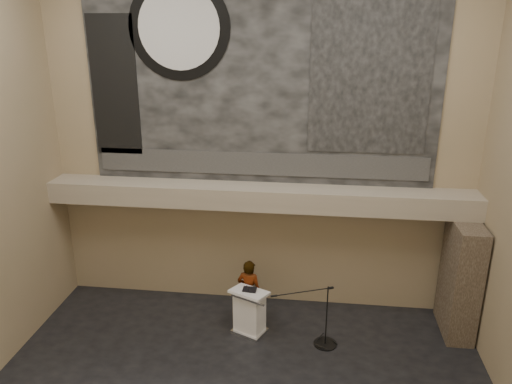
# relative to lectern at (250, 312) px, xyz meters

# --- Properties ---
(wall_back) EXTENTS (10.00, 0.02, 8.50)m
(wall_back) POSITION_rel_lectern_xyz_m (0.06, 1.54, 3.70)
(wall_back) COLOR #8F7E5B
(wall_back) RESTS_ON floor
(wall_front) EXTENTS (10.00, 0.02, 8.50)m
(wall_front) POSITION_rel_lectern_xyz_m (0.06, -6.46, 3.70)
(wall_front) COLOR #8F7E5B
(wall_front) RESTS_ON floor
(soffit) EXTENTS (10.00, 0.80, 0.50)m
(soffit) POSITION_rel_lectern_xyz_m (0.06, 1.14, 2.40)
(soffit) COLOR gray
(soffit) RESTS_ON wall_back
(sprinkler_left) EXTENTS (0.04, 0.04, 0.06)m
(sprinkler_left) POSITION_rel_lectern_xyz_m (-1.54, 1.09, 2.12)
(sprinkler_left) COLOR #B2893D
(sprinkler_left) RESTS_ON soffit
(sprinkler_right) EXTENTS (0.04, 0.04, 0.06)m
(sprinkler_right) POSITION_rel_lectern_xyz_m (1.96, 1.09, 2.12)
(sprinkler_right) COLOR #B2893D
(sprinkler_right) RESTS_ON soffit
(banner) EXTENTS (8.00, 0.05, 5.00)m
(banner) POSITION_rel_lectern_xyz_m (0.06, 1.51, 5.15)
(banner) COLOR black
(banner) RESTS_ON wall_back
(banner_text_strip) EXTENTS (7.76, 0.02, 0.55)m
(banner_text_strip) POSITION_rel_lectern_xyz_m (0.06, 1.47, 3.10)
(banner_text_strip) COLOR #2F2F2F
(banner_text_strip) RESTS_ON banner
(banner_clock_rim) EXTENTS (2.30, 0.02, 2.30)m
(banner_clock_rim) POSITION_rel_lectern_xyz_m (-1.74, 1.47, 6.15)
(banner_clock_rim) COLOR black
(banner_clock_rim) RESTS_ON banner
(banner_clock_face) EXTENTS (1.84, 0.02, 1.84)m
(banner_clock_face) POSITION_rel_lectern_xyz_m (-1.74, 1.45, 6.15)
(banner_clock_face) COLOR silver
(banner_clock_face) RESTS_ON banner
(banner_building_print) EXTENTS (2.60, 0.02, 3.60)m
(banner_building_print) POSITION_rel_lectern_xyz_m (2.46, 1.47, 5.25)
(banner_building_print) COLOR black
(banner_building_print) RESTS_ON banner
(banner_brick_print) EXTENTS (1.10, 0.02, 3.20)m
(banner_brick_print) POSITION_rel_lectern_xyz_m (-3.34, 1.47, 4.85)
(banner_brick_print) COLOR black
(banner_brick_print) RESTS_ON banner
(stone_pier) EXTENTS (0.60, 1.40, 2.70)m
(stone_pier) POSITION_rel_lectern_xyz_m (4.71, 0.69, 0.80)
(stone_pier) COLOR #3D3125
(stone_pier) RESTS_ON floor
(lectern) EXTENTS (0.97, 0.85, 1.14)m
(lectern) POSITION_rel_lectern_xyz_m (0.00, 0.00, 0.00)
(lectern) COLOR silver
(lectern) RESTS_ON floor
(binder) EXTENTS (0.31, 0.25, 0.04)m
(binder) POSITION_rel_lectern_xyz_m (0.00, 0.01, 0.56)
(binder) COLOR black
(binder) RESTS_ON lectern
(papers) EXTENTS (0.30, 0.35, 0.00)m
(papers) POSITION_rel_lectern_xyz_m (-0.15, -0.06, 0.55)
(papers) COLOR white
(papers) RESTS_ON lectern
(speaker_person) EXTENTS (0.66, 0.51, 1.61)m
(speaker_person) POSITION_rel_lectern_xyz_m (-0.07, 0.45, 0.25)
(speaker_person) COLOR silver
(speaker_person) RESTS_ON floor
(mic_stand) EXTENTS (1.45, 0.75, 1.46)m
(mic_stand) POSITION_rel_lectern_xyz_m (1.69, -0.25, -0.33)
(mic_stand) COLOR black
(mic_stand) RESTS_ON floor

